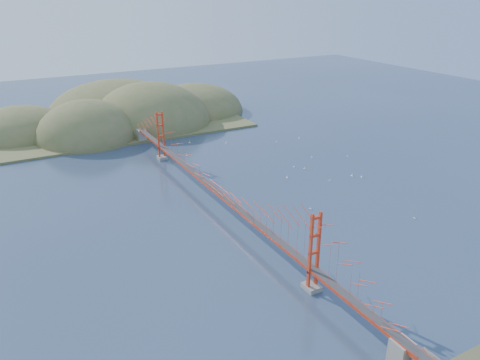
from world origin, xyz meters
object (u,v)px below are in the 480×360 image
sailboat_0 (287,177)px  sailboat_2 (330,180)px  bridge (215,171)px  sailboat_1 (310,208)px

sailboat_0 → sailboat_2: 9.22m
sailboat_0 → sailboat_2: bearing=-38.5°
bridge → sailboat_2: bearing=-0.9°
sailboat_0 → sailboat_1: sailboat_1 is taller
sailboat_0 → sailboat_1: 15.87m
bridge → sailboat_0: size_ratio=144.15×
bridge → sailboat_0: bearing=15.1°
bridge → sailboat_2: (27.00, -0.41, -6.86)m
sailboat_0 → bridge: bearing=-164.9°
bridge → sailboat_0: 21.61m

